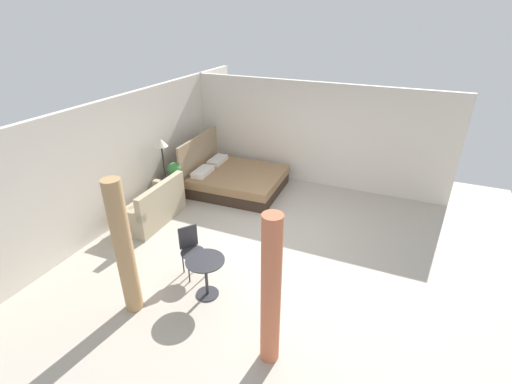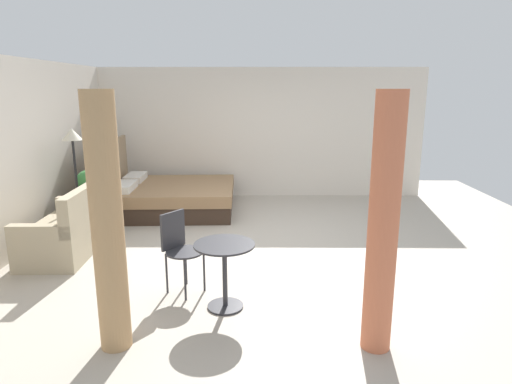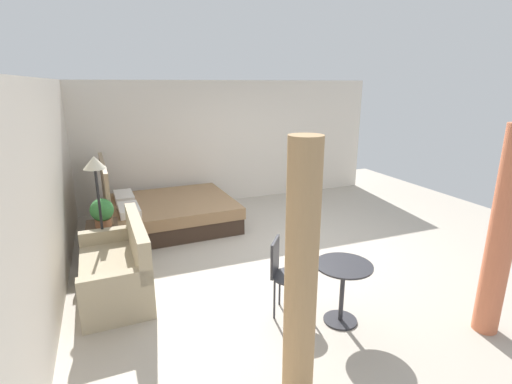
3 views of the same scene
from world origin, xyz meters
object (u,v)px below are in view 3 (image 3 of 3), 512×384
vase (104,216)px  nightstand (104,240)px  floor_lamp (96,177)px  cafe_chair_near_window (283,269)px  potted_plant (102,212)px  balcony_table (343,282)px  couch (118,270)px  bed (167,212)px

vase → nightstand: bearing=163.2°
floor_lamp → cafe_chair_near_window: floor_lamp is taller
vase → floor_lamp: 0.94m
potted_plant → cafe_chair_near_window: bearing=-140.3°
nightstand → potted_plant: (-0.10, -0.03, 0.49)m
potted_plant → cafe_chair_near_window: size_ratio=0.47×
potted_plant → balcony_table: 3.53m
couch → floor_lamp: 1.27m
nightstand → vase: (0.12, -0.04, 0.34)m
nightstand → balcony_table: size_ratio=0.77×
nightstand → cafe_chair_near_window: 2.99m
couch → potted_plant: potted_plant is taller
bed → balcony_table: (-3.63, -1.31, 0.20)m
bed → vase: size_ratio=14.92×
nightstand → floor_lamp: floor_lamp is taller
couch → nightstand: size_ratio=2.91×
couch → cafe_chair_near_window: bearing=-123.8°
vase → floor_lamp: (-0.57, 0.02, 0.74)m
bed → cafe_chair_near_window: bed is taller
bed → floor_lamp: 2.04m
nightstand → vase: 0.36m
couch → balcony_table: (-1.54, -2.23, 0.17)m
floor_lamp → balcony_table: floor_lamp is taller
couch → balcony_table: bearing=-124.5°
bed → nightstand: bed is taller
potted_plant → balcony_table: bearing=-137.8°
floor_lamp → balcony_table: bearing=-133.5°
couch → balcony_table: couch is taller
couch → floor_lamp: size_ratio=0.95×
potted_plant → vase: (0.22, -0.01, -0.15)m
floor_lamp → bed: bearing=-37.9°
floor_lamp → balcony_table: size_ratio=2.36×
bed → nightstand: 1.42m
cafe_chair_near_window → couch: bearing=56.2°
nightstand → floor_lamp: (-0.45, -0.01, 1.08)m
bed → cafe_chair_near_window: size_ratio=2.55×
bed → potted_plant: 1.54m
potted_plant → nightstand: bearing=15.7°
floor_lamp → cafe_chair_near_window: 2.75m
balcony_table → cafe_chair_near_window: (0.39, 0.53, 0.06)m
couch → nightstand: 1.18m
couch → balcony_table: 2.72m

